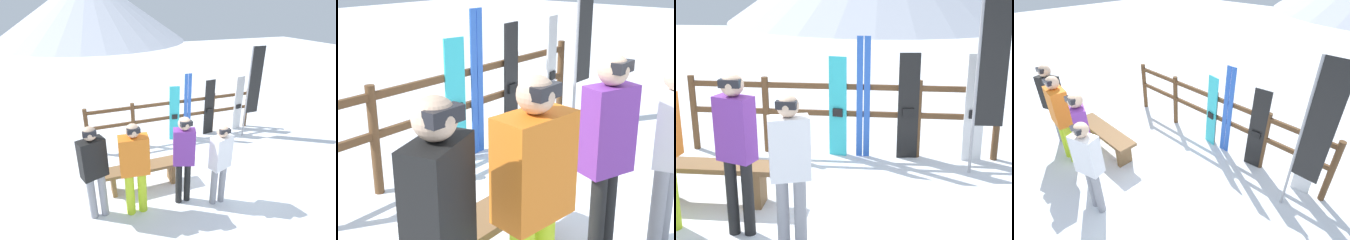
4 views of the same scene
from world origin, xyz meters
TOP-DOWN VIEW (x-y plane):
  - ground_plane at (0.00, 0.00)m, footprint 40.00×40.00m
  - fence at (0.00, 2.04)m, footprint 4.60×0.10m
  - bench at (-1.35, 0.32)m, footprint 1.58×0.36m
  - person_black at (-2.27, -0.18)m, footprint 0.46×0.35m
  - person_orange at (-1.64, -0.30)m, footprint 0.51×0.32m
  - person_purple at (-0.77, -0.33)m, footprint 0.42×0.32m
  - person_white at (-0.19, -0.57)m, footprint 0.42×0.31m
  - snowboard_cyan at (-0.04, 1.99)m, footprint 0.26×0.09m
  - ski_pair_blue at (0.33, 1.99)m, footprint 0.19×0.02m
  - snowboard_black_stripe at (0.98, 1.99)m, footprint 0.30×0.08m
  - snowboard_white at (1.91, 1.99)m, footprint 0.29×0.09m
  - rental_flag at (1.96, 1.52)m, footprint 0.40×0.04m

SIDE VIEW (x-z plane):
  - ground_plane at x=0.00m, z-range 0.00..0.00m
  - bench at x=-1.35m, z-range 0.13..0.62m
  - fence at x=0.00m, z-range 0.10..1.26m
  - snowboard_cyan at x=-0.04m, z-range 0.00..1.49m
  - snowboard_black_stripe at x=0.98m, z-range 0.00..1.55m
  - snowboard_white at x=1.91m, z-range 0.00..1.56m
  - ski_pair_blue at x=0.33m, z-range 0.00..1.78m
  - person_white at x=-0.19m, z-range 0.14..1.71m
  - person_orange at x=-1.64m, z-range 0.13..1.84m
  - person_black at x=-2.27m, z-range 0.15..1.86m
  - person_purple at x=-0.77m, z-range 0.16..1.87m
  - rental_flag at x=1.96m, z-range 0.22..2.66m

